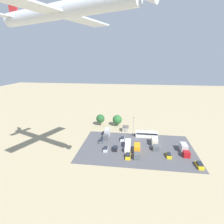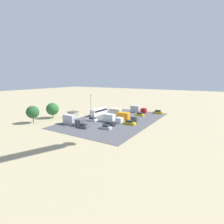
% 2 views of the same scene
% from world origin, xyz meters
% --- Properties ---
extents(ground_plane, '(400.00, 400.00, 0.00)m').
position_xyz_m(ground_plane, '(0.00, 0.00, 0.00)').
color(ground_plane, tan).
extents(parking_lot_surface, '(49.53, 31.03, 0.08)m').
position_xyz_m(parking_lot_surface, '(0.00, 9.90, 0.04)').
color(parking_lot_surface, '#4C4C51').
rests_on(parking_lot_surface, ground).
extents(shed_building, '(3.39, 3.94, 2.79)m').
position_xyz_m(shed_building, '(6.02, -8.65, 1.40)').
color(shed_building, '#9E998E').
rests_on(shed_building, ground).
extents(bus, '(10.85, 2.61, 3.04)m').
position_xyz_m(bus, '(-5.02, -2.30, 1.72)').
color(bus, silver).
rests_on(bus, ground).
extents(parked_car_0, '(1.81, 4.23, 1.50)m').
position_xyz_m(parked_car_0, '(6.78, 2.84, 0.71)').
color(parked_car_0, silver).
rests_on(parked_car_0, ground).
extents(parked_car_1, '(1.83, 4.11, 1.49)m').
position_xyz_m(parked_car_1, '(13.15, 13.86, 0.70)').
color(parked_car_1, '#ADB2B7').
rests_on(parked_car_1, ground).
extents(parked_car_2, '(1.93, 4.11, 1.52)m').
position_xyz_m(parked_car_2, '(9.25, 12.78, 0.72)').
color(parked_car_2, black).
rests_on(parked_car_2, ground).
extents(parked_car_3, '(1.85, 4.13, 1.55)m').
position_xyz_m(parked_car_3, '(16.58, 6.46, 0.73)').
color(parked_car_3, '#4C5156').
rests_on(parked_car_3, ground).
extents(parked_car_4, '(1.97, 4.68, 1.49)m').
position_xyz_m(parked_car_4, '(3.41, 18.21, 0.70)').
color(parked_car_4, gold).
rests_on(parked_car_4, ground).
extents(parked_car_5, '(1.82, 4.02, 1.53)m').
position_xyz_m(parked_car_5, '(-12.76, 15.58, 0.72)').
color(parked_car_5, gold).
rests_on(parked_car_5, ground).
extents(parked_car_6, '(1.94, 4.72, 1.64)m').
position_xyz_m(parked_car_6, '(-22.73, 21.19, 0.76)').
color(parked_car_6, gold).
rests_on(parked_car_6, ground).
extents(parked_truck_0, '(2.50, 8.74, 3.52)m').
position_xyz_m(parked_truck_0, '(-0.15, 15.19, 1.69)').
color(parked_truck_0, '#4C5156').
rests_on(parked_truck_0, ground).
extents(parked_truck_1, '(2.35, 8.96, 3.54)m').
position_xyz_m(parked_truck_1, '(15.01, -0.35, 1.70)').
color(parked_truck_1, '#4C5156').
rests_on(parked_truck_1, ground).
extents(parked_truck_2, '(2.53, 8.17, 3.35)m').
position_xyz_m(parked_truck_2, '(-19.81, 11.39, 1.62)').
color(parked_truck_2, maroon).
rests_on(parked_truck_2, ground).
extents(parked_truck_3, '(2.59, 9.43, 3.11)m').
position_xyz_m(parked_truck_3, '(-8.18, 6.88, 1.50)').
color(parked_truck_3, '#4C5156').
rests_on(parked_truck_3, ground).
extents(parked_truck_4, '(2.45, 8.07, 3.08)m').
position_xyz_m(parked_truck_4, '(3.83, 10.71, 1.49)').
color(parked_truck_4, silver).
rests_on(parked_truck_4, ground).
extents(tree_near_shed, '(4.95, 4.95, 6.81)m').
position_xyz_m(tree_near_shed, '(21.27, -15.26, 4.33)').
color(tree_near_shed, brown).
rests_on(tree_near_shed, ground).
extents(tree_apron_mid, '(5.43, 5.43, 6.73)m').
position_xyz_m(tree_apron_mid, '(11.31, -15.72, 4.01)').
color(tree_apron_mid, brown).
rests_on(tree_apron_mid, ground).
extents(light_pole_lot_centre, '(0.90, 0.28, 10.13)m').
position_xyz_m(light_pole_lot_centre, '(1.84, -1.68, 5.58)').
color(light_pole_lot_centre, gray).
rests_on(light_pole_lot_centre, ground).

